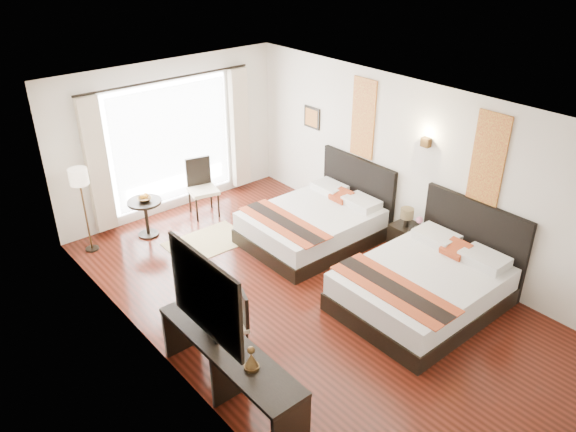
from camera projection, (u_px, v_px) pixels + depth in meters
floor at (307, 296)px, 8.25m from camera, size 4.50×7.50×0.01m
ceiling at (310, 112)px, 6.94m from camera, size 4.50×7.50×0.02m
wall_headboard at (414, 169)px, 8.87m from camera, size 0.01×7.50×2.80m
wall_desk at (160, 270)px, 6.32m from camera, size 0.01×7.50×2.80m
wall_window at (170, 138)px, 10.13m from camera, size 4.50×0.01×2.80m
window_glass at (171, 143)px, 10.17m from camera, size 2.40×0.02×2.20m
sheer_curtain at (173, 144)px, 10.12m from camera, size 2.30×0.02×2.10m
drape_left at (97, 166)px, 9.28m from camera, size 0.35×0.14×2.35m
drape_right at (240, 129)px, 10.93m from camera, size 0.35×0.14×2.35m
art_panel_near at (488, 160)px, 7.77m from camera, size 0.03×0.50×1.35m
art_panel_far at (363, 119)px, 9.37m from camera, size 0.03×0.50×1.35m
wall_sconce at (426, 142)px, 8.46m from camera, size 0.10×0.14×0.14m
mirror_frame at (205, 296)px, 5.64m from camera, size 0.04×1.25×0.95m
mirror_glass at (207, 295)px, 5.66m from camera, size 0.01×1.12×0.82m
bed_near at (426, 285)px, 7.92m from camera, size 2.31×1.80×1.30m
bed_far at (316, 223)px, 9.55m from camera, size 2.21×1.72×1.25m
nightstand at (408, 241)px, 9.15m from camera, size 0.44×0.54×0.52m
table_lamp at (407, 215)px, 8.94m from camera, size 0.21×0.21×0.34m
vase at (418, 228)px, 8.87m from camera, size 0.17×0.17×0.15m
console_desk at (230, 372)px, 6.33m from camera, size 0.50×2.20×0.76m
television at (201, 304)px, 6.41m from camera, size 0.45×0.85×0.50m
bronze_figurine at (251, 359)px, 5.80m from camera, size 0.22×0.22×0.25m
desk_chair at (232, 334)px, 7.08m from camera, size 0.52×0.52×0.88m
floor_lamp at (80, 183)px, 8.82m from camera, size 0.29×0.29×1.46m
side_table at (147, 218)px, 9.68m from camera, size 0.58×0.58×0.67m
fruit_bowl at (144, 199)px, 9.51m from camera, size 0.30×0.30×0.06m
window_chair at (203, 198)px, 10.38m from camera, size 0.60×0.60×1.07m
jute_rug at (207, 242)px, 9.60m from camera, size 1.34×0.92×0.01m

